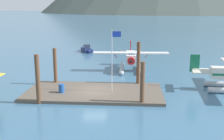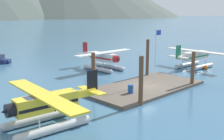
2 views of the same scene
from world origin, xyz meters
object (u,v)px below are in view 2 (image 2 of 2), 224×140
(fuel_drum, at_px, (131,89))
(seaplane_yellow_port_aft, at_px, (46,107))
(flagpole, at_px, (156,50))
(seaplane_white_bow_right, at_px, (103,59))
(mooring_buoy, at_px, (206,67))
(seaplane_cream_stbd_fwd, at_px, (195,58))

(fuel_drum, bearing_deg, seaplane_yellow_port_aft, -174.34)
(flagpole, relative_size, fuel_drum, 7.21)
(flagpole, bearing_deg, seaplane_yellow_port_aft, -173.32)
(seaplane_white_bow_right, xyz_separation_m, seaplane_yellow_port_aft, (-17.39, -12.86, 0.00))
(seaplane_white_bow_right, distance_m, seaplane_yellow_port_aft, 21.63)
(mooring_buoy, height_order, seaplane_cream_stbd_fwd, seaplane_cream_stbd_fwd)
(fuel_drum, relative_size, mooring_buoy, 1.31)
(flagpole, relative_size, seaplane_cream_stbd_fwd, 0.61)
(fuel_drum, relative_size, seaplane_cream_stbd_fwd, 0.08)
(seaplane_white_bow_right, bearing_deg, flagpole, -98.85)
(seaplane_cream_stbd_fwd, relative_size, seaplane_yellow_port_aft, 1.00)
(mooring_buoy, bearing_deg, fuel_drum, -176.39)
(seaplane_white_bow_right, xyz_separation_m, seaplane_cream_stbd_fwd, (11.13, -8.78, 0.00))
(mooring_buoy, height_order, seaplane_yellow_port_aft, seaplane_yellow_port_aft)
(fuel_drum, xyz_separation_m, seaplane_yellow_port_aft, (-10.47, -1.04, 0.84))
(flagpole, xyz_separation_m, mooring_buoy, (12.99, 0.35, -3.89))
(flagpole, bearing_deg, seaplane_cream_stbd_fwd, 9.88)
(fuel_drum, distance_m, seaplane_yellow_port_aft, 10.55)
(flagpole, height_order, seaplane_yellow_port_aft, flagpole)
(seaplane_cream_stbd_fwd, bearing_deg, seaplane_white_bow_right, 141.72)
(mooring_buoy, bearing_deg, flagpole, -178.45)
(seaplane_cream_stbd_fwd, distance_m, seaplane_yellow_port_aft, 28.81)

